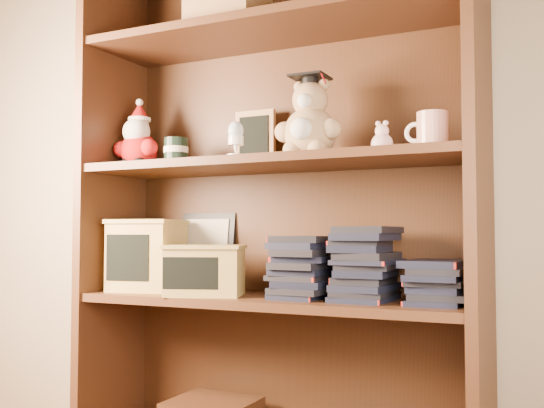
{
  "coord_description": "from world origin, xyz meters",
  "views": [
    {
      "loc": [
        0.92,
        -0.37,
        0.73
      ],
      "look_at": [
        0.12,
        1.3,
        0.82
      ],
      "focal_mm": 42.0,
      "sensor_mm": 36.0,
      "label": 1
    }
  ],
  "objects": [
    {
      "name": "egg_cup",
      "position": [
        0.04,
        1.23,
        1.01
      ],
      "size": [
        0.05,
        0.05,
        0.11
      ],
      "color": "white",
      "rests_on": "shelf_upper"
    },
    {
      "name": "certificate_frame",
      "position": [
        -0.19,
        1.44,
        0.68
      ],
      "size": [
        0.2,
        0.05,
        0.25
      ],
      "color": "black",
      "rests_on": "shelf_lower"
    },
    {
      "name": "pencils_box",
      "position": [
        -0.07,
        1.24,
        0.63
      ],
      "size": [
        0.27,
        0.23,
        0.15
      ],
      "color": "tan",
      "rests_on": "shelf_lower"
    },
    {
      "name": "treats_box",
      "position": [
        -0.33,
        1.3,
        0.67
      ],
      "size": [
        0.24,
        0.24,
        0.23
      ],
      "color": "tan",
      "rests_on": "shelf_lower"
    },
    {
      "name": "grad_teddy_bear",
      "position": [
        0.24,
        1.3,
        1.04
      ],
      "size": [
        0.2,
        0.17,
        0.24
      ],
      "color": "tan",
      "rests_on": "shelf_upper"
    },
    {
      "name": "book_stack_mid",
      "position": [
        0.4,
        1.3,
        0.65
      ],
      "size": [
        0.14,
        0.2,
        0.19
      ],
      "color": "black",
      "rests_on": "shelf_lower"
    },
    {
      "name": "shelf_upper",
      "position": [
        0.12,
        1.3,
        0.94
      ],
      "size": [
        1.14,
        0.33,
        0.02
      ],
      "color": "#442513",
      "rests_on": "ground"
    },
    {
      "name": "chalkboard_plaque",
      "position": [
        0.01,
        1.42,
        1.03
      ],
      "size": [
        0.14,
        0.07,
        0.18
      ],
      "color": "#9E7547",
      "rests_on": "shelf_upper"
    },
    {
      "name": "teacher_mug",
      "position": [
        0.59,
        1.3,
        1.0
      ],
      "size": [
        0.12,
        0.08,
        0.1
      ],
      "color": "silver",
      "rests_on": "shelf_upper"
    },
    {
      "name": "santa_plush",
      "position": [
        -0.36,
        1.3,
        1.03
      ],
      "size": [
        0.17,
        0.12,
        0.23
      ],
      "color": "#A50F0F",
      "rests_on": "shelf_upper"
    },
    {
      "name": "book_stack_left",
      "position": [
        0.22,
        1.3,
        0.63
      ],
      "size": [
        0.14,
        0.2,
        0.16
      ],
      "color": "black",
      "rests_on": "shelf_lower"
    },
    {
      "name": "bookcase",
      "position": [
        0.12,
        1.36,
        0.78
      ],
      "size": [
        1.2,
        0.35,
        1.6
      ],
      "color": "#442513",
      "rests_on": "ground"
    },
    {
      "name": "teachers_tin",
      "position": [
        -0.22,
        1.3,
        0.99
      ],
      "size": [
        0.08,
        0.08,
        0.09
      ],
      "color": "black",
      "rests_on": "shelf_upper"
    },
    {
      "name": "pink_figurine",
      "position": [
        0.45,
        1.3,
        0.99
      ],
      "size": [
        0.06,
        0.06,
        0.09
      ],
      "color": "beige",
      "rests_on": "shelf_upper"
    },
    {
      "name": "book_stack_right",
      "position": [
        0.59,
        1.3,
        0.61
      ],
      "size": [
        0.14,
        0.2,
        0.11
      ],
      "color": "black",
      "rests_on": "shelf_lower"
    },
    {
      "name": "shelf_lower",
      "position": [
        0.12,
        1.3,
        0.54
      ],
      "size": [
        1.14,
        0.33,
        0.02
      ],
      "color": "#442513",
      "rests_on": "ground"
    }
  ]
}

